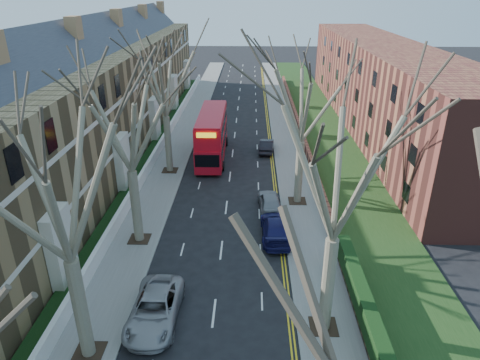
{
  "coord_description": "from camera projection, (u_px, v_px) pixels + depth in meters",
  "views": [
    {
      "loc": [
        1.87,
        -8.87,
        16.03
      ],
      "look_at": [
        1.1,
        20.62,
        2.57
      ],
      "focal_mm": 32.0,
      "sensor_mm": 36.0,
      "label": 1
    }
  ],
  "objects": [
    {
      "name": "front_wall_left",
      "position": [
        156.0,
        154.0,
        42.89
      ],
      "size": [
        0.3,
        78.0,
        1.0
      ],
      "color": "white",
      "rests_on": "ground"
    },
    {
      "name": "tree_left_dist",
      "position": [
        163.0,
        69.0,
        36.4
      ],
      "size": [
        10.5,
        10.5,
        14.71
      ],
      "color": "#706350",
      "rests_on": "ground"
    },
    {
      "name": "terrace_left",
      "position": [
        89.0,
        105.0,
        40.99
      ],
      "size": [
        9.7,
        78.0,
        13.6
      ],
      "color": "olive",
      "rests_on": "ground"
    },
    {
      "name": "car_right_mid",
      "position": [
        270.0,
        202.0,
        33.23
      ],
      "size": [
        1.98,
        4.29,
        1.42
      ],
      "primitive_type": "imported",
      "rotation": [
        0.0,
        0.0,
        3.22
      ],
      "color": "gray",
      "rests_on": "ground"
    },
    {
      "name": "tree_left_mid",
      "position": [
        53.0,
        171.0,
        16.39
      ],
      "size": [
        10.5,
        10.5,
        14.71
      ],
      "color": "#706350",
      "rests_on": "ground"
    },
    {
      "name": "pavement_left",
      "position": [
        184.0,
        134.0,
        50.35
      ],
      "size": [
        3.0,
        102.0,
        0.12
      ],
      "primitive_type": "cube",
      "color": "slate",
      "rests_on": "ground"
    },
    {
      "name": "tree_left_far",
      "position": [
        125.0,
        110.0,
        25.62
      ],
      "size": [
        10.15,
        10.15,
        14.22
      ],
      "color": "#706350",
      "rests_on": "ground"
    },
    {
      "name": "tree_right_mid",
      "position": [
        342.0,
        155.0,
        17.94
      ],
      "size": [
        10.5,
        10.5,
        14.71
      ],
      "color": "#706350",
      "rests_on": "ground"
    },
    {
      "name": "tree_right_far",
      "position": [
        304.0,
        89.0,
        30.8
      ],
      "size": [
        10.15,
        10.15,
        14.22
      ],
      "color": "#706350",
      "rests_on": "ground"
    },
    {
      "name": "car_left_far",
      "position": [
        155.0,
        309.0,
        22.17
      ],
      "size": [
        2.51,
        5.31,
        1.47
      ],
      "primitive_type": "imported",
      "rotation": [
        0.0,
        0.0,
        -0.01
      ],
      "color": "#96959A",
      "rests_on": "ground"
    },
    {
      "name": "double_decker_bus",
      "position": [
        212.0,
        136.0,
        42.88
      ],
      "size": [
        2.81,
        10.86,
        4.54
      ],
      "rotation": [
        0.0,
        0.0,
        3.15
      ],
      "color": "#B80D1B",
      "rests_on": "ground"
    },
    {
      "name": "grass_verge_right",
      "position": [
        324.0,
        135.0,
        49.93
      ],
      "size": [
        6.0,
        102.0,
        0.06
      ],
      "color": "#1A3814",
      "rests_on": "ground"
    },
    {
      "name": "pavement_right",
      "position": [
        286.0,
        135.0,
        50.07
      ],
      "size": [
        3.0,
        102.0,
        0.12
      ],
      "primitive_type": "cube",
      "color": "slate",
      "rests_on": "ground"
    },
    {
      "name": "flats_right",
      "position": [
        381.0,
        86.0,
        51.39
      ],
      "size": [
        13.97,
        54.0,
        10.0
      ],
      "color": "brown",
      "rests_on": "ground"
    },
    {
      "name": "car_right_far",
      "position": [
        267.0,
        146.0,
        44.99
      ],
      "size": [
        1.72,
        4.08,
        1.31
      ],
      "primitive_type": "imported",
      "rotation": [
        0.0,
        0.0,
        3.06
      ],
      "color": "black",
      "rests_on": "ground"
    },
    {
      "name": "car_right_near",
      "position": [
        276.0,
        228.0,
        29.6
      ],
      "size": [
        2.15,
        5.09,
        1.47
      ],
      "primitive_type": "imported",
      "rotation": [
        0.0,
        0.0,
        3.16
      ],
      "color": "#16154C",
      "rests_on": "ground"
    }
  ]
}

